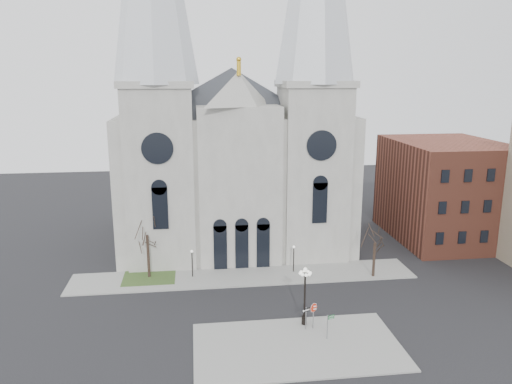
{
  "coord_description": "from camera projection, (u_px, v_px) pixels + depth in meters",
  "views": [
    {
      "loc": [
        -5.56,
        -43.35,
        23.22
      ],
      "look_at": [
        1.03,
        8.0,
        10.9
      ],
      "focal_mm": 35.0,
      "sensor_mm": 36.0,
      "label": 1
    }
  ],
  "objects": [
    {
      "name": "sidewalk_far",
      "position": [
        244.0,
        276.0,
        58.49
      ],
      "size": [
        40.0,
        6.0,
        0.14
      ],
      "primitive_type": "cube",
      "color": "gray",
      "rests_on": "ground"
    },
    {
      "name": "street_name_sign",
      "position": [
        328.0,
        325.0,
        44.29
      ],
      "size": [
        0.7,
        0.29,
        2.28
      ],
      "rotation": [
        0.0,
        0.0,
        0.33
      ],
      "color": "slate",
      "rests_on": "sidewalk_near"
    },
    {
      "name": "tree_left",
      "position": [
        147.0,
        232.0,
        56.81
      ],
      "size": [
        3.2,
        3.2,
        7.5
      ],
      "color": "black",
      "rests_on": "ground"
    },
    {
      "name": "globe_lamp",
      "position": [
        305.0,
        289.0,
        46.3
      ],
      "size": [
        1.28,
        1.28,
        5.71
      ],
      "rotation": [
        0.0,
        0.0,
        -0.04
      ],
      "color": "black",
      "rests_on": "sidewalk_near"
    },
    {
      "name": "sidewalk_near",
      "position": [
        297.0,
        346.0,
        43.42
      ],
      "size": [
        18.0,
        10.0,
        0.14
      ],
      "primitive_type": "cube",
      "color": "gray",
      "rests_on": "ground"
    },
    {
      "name": "bg_building_brick",
      "position": [
        444.0,
        190.0,
        71.21
      ],
      "size": [
        14.0,
        18.0,
        14.0
      ],
      "primitive_type": "cube",
      "color": "brown",
      "rests_on": "ground"
    },
    {
      "name": "stop_sign",
      "position": [
        313.0,
        310.0,
        45.98
      ],
      "size": [
        0.9,
        0.22,
        2.54
      ],
      "rotation": [
        0.0,
        0.0,
        0.21
      ],
      "color": "slate",
      "rests_on": "sidewalk_near"
    },
    {
      "name": "one_way_sign",
      "position": [
        306.0,
        314.0,
        45.88
      ],
      "size": [
        0.89,
        0.44,
        2.2
      ],
      "rotation": [
        0.0,
        0.0,
        0.43
      ],
      "color": "slate",
      "rests_on": "sidewalk_near"
    },
    {
      "name": "ped_lamp_right",
      "position": [
        294.0,
        254.0,
        59.19
      ],
      "size": [
        0.32,
        0.32,
        3.26
      ],
      "color": "black",
      "rests_on": "sidewalk_far"
    },
    {
      "name": "tree_right",
      "position": [
        375.0,
        241.0,
        57.4
      ],
      "size": [
        3.2,
        3.2,
        6.0
      ],
      "color": "black",
      "rests_on": "ground"
    },
    {
      "name": "grass_patch",
      "position": [
        149.0,
        277.0,
        58.08
      ],
      "size": [
        6.0,
        5.0,
        0.18
      ],
      "primitive_type": "cube",
      "color": "#2E4C20",
      "rests_on": "ground"
    },
    {
      "name": "ped_lamp_left",
      "position": [
        192.0,
        259.0,
        57.7
      ],
      "size": [
        0.32,
        0.32,
        3.26
      ],
      "color": "black",
      "rests_on": "sidewalk_far"
    },
    {
      "name": "cathedral",
      "position": [
        234.0,
        110.0,
        65.67
      ],
      "size": [
        33.0,
        26.66,
        54.0
      ],
      "color": "gray",
      "rests_on": "ground"
    },
    {
      "name": "ground",
      "position": [
        256.0,
        322.0,
        47.89
      ],
      "size": [
        160.0,
        160.0,
        0.0
      ],
      "primitive_type": "plane",
      "color": "black",
      "rests_on": "ground"
    }
  ]
}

